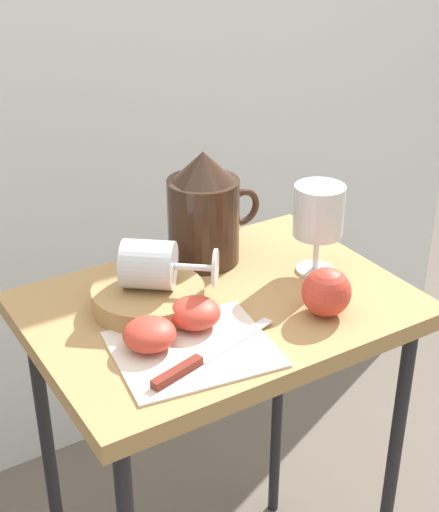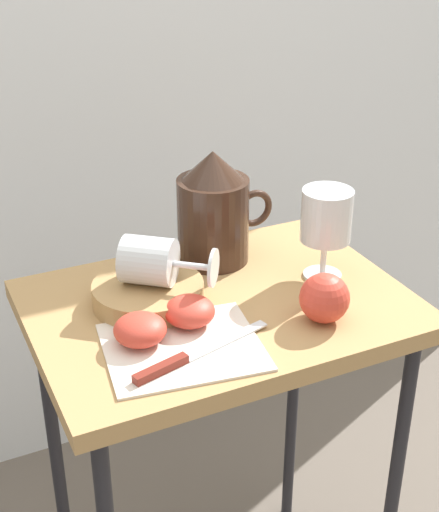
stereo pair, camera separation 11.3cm
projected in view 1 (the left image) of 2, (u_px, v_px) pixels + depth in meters
curtain_drape at (56, 55)px, 1.53m from camera, size 2.40×0.03×2.00m
table at (219, 344)px, 1.21m from camera, size 0.59×0.42×0.73m
linen_napkin at (193, 349)px, 1.05m from camera, size 0.24×0.21×0.00m
basket_tray at (148, 297)px, 1.15m from camera, size 0.17×0.17×0.03m
pitcher at (204, 217)px, 1.26m from camera, size 0.17×0.12×0.20m
wine_glass_upright at (318, 215)px, 1.21m from camera, size 0.08×0.08×0.15m
wine_glass_tipped_near at (152, 265)px, 1.12m from camera, size 0.15×0.14×0.08m
apple_half_left at (149, 334)px, 1.04m from camera, size 0.08×0.08×0.04m
apple_half_right at (195, 313)px, 1.09m from camera, size 0.08×0.08×0.04m
apple_whole at (326, 292)px, 1.12m from camera, size 0.08×0.08×0.08m
knife at (197, 361)px, 1.01m from camera, size 0.23×0.07×0.01m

